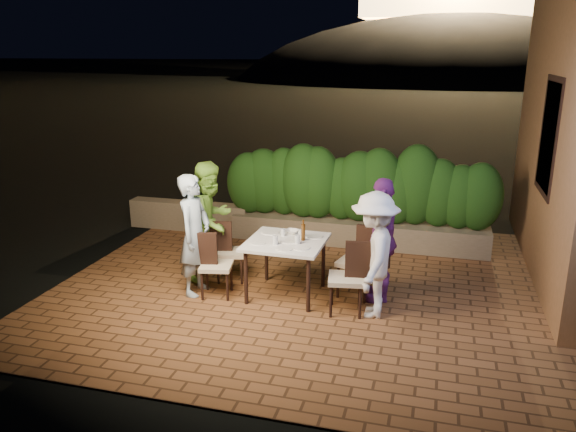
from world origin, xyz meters
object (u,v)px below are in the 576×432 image
at_px(bowl, 292,232).
at_px(parapet_lamp, 195,199).
at_px(chair_left_front, 216,264).
at_px(diner_green, 211,221).
at_px(beer_bottle, 303,230).
at_px(chair_left_back, 231,251).
at_px(chair_right_front, 346,277).
at_px(diner_white, 374,255).
at_px(diner_blue, 195,235).
at_px(diner_purple, 381,239).
at_px(dining_table, 286,268).
at_px(chair_right_back, 357,260).

bearing_deg(bowl, parapet_lamp, 139.61).
bearing_deg(chair_left_front, diner_green, 105.71).
height_order(beer_bottle, chair_left_back, beer_bottle).
bearing_deg(parapet_lamp, chair_right_front, -39.24).
height_order(chair_left_back, chair_right_front, chair_right_front).
height_order(chair_left_front, parapet_lamp, chair_left_front).
relative_size(diner_green, parapet_lamp, 11.85).
distance_m(beer_bottle, chair_left_back, 1.20).
distance_m(beer_bottle, parapet_lamp, 3.34).
xyz_separation_m(chair_left_back, diner_white, (2.02, -0.56, 0.34)).
relative_size(diner_blue, parapet_lamp, 11.41).
bearing_deg(diner_white, chair_right_front, -87.44).
bearing_deg(chair_right_front, diner_purple, -132.75).
height_order(chair_left_front, diner_purple, diner_purple).
xyz_separation_m(beer_bottle, bowl, (-0.21, 0.25, -0.12)).
relative_size(bowl, diner_green, 0.11).
bearing_deg(dining_table, diner_blue, -168.85).
distance_m(bowl, chair_left_front, 1.09).
xyz_separation_m(chair_right_front, diner_blue, (-2.00, 0.06, 0.34)).
xyz_separation_m(dining_table, parapet_lamp, (-2.29, 2.26, 0.20)).
height_order(bowl, diner_blue, diner_blue).
height_order(chair_left_front, diner_blue, diner_blue).
bearing_deg(chair_left_back, bowl, -11.48).
bearing_deg(diner_white, chair_left_back, -107.02).
bearing_deg(beer_bottle, diner_green, 169.32).
bearing_deg(chair_left_front, chair_right_front, -13.04).
height_order(diner_green, diner_white, diner_green).
bearing_deg(dining_table, diner_purple, 10.98).
distance_m(dining_table, beer_bottle, 0.56).
bearing_deg(chair_right_back, beer_bottle, 27.15).
xyz_separation_m(chair_left_back, parapet_lamp, (-1.42, 1.97, 0.15)).
distance_m(diner_green, parapet_lamp, 2.26).
bearing_deg(chair_left_front, chair_right_back, 3.55).
distance_m(beer_bottle, diner_purple, 1.00).
xyz_separation_m(beer_bottle, chair_right_front, (0.63, -0.36, -0.43)).
relative_size(chair_left_front, chair_left_back, 1.01).
xyz_separation_m(beer_bottle, chair_left_back, (-1.08, 0.23, -0.46)).
bearing_deg(bowl, diner_purple, -4.13).
bearing_deg(diner_white, parapet_lamp, -127.75).
bearing_deg(chair_left_back, diner_green, 161.17).
height_order(chair_left_back, diner_white, diner_white).
relative_size(chair_right_back, diner_white, 0.64).
height_order(dining_table, beer_bottle, beer_bottle).
bearing_deg(diner_purple, diner_blue, -92.41).
bearing_deg(diner_purple, parapet_lamp, -133.77).
height_order(diner_white, diner_purple, diner_purple).
xyz_separation_m(chair_left_back, chair_right_back, (1.76, -0.07, 0.06)).
height_order(chair_right_front, diner_green, diner_green).
xyz_separation_m(chair_left_back, diner_blue, (-0.29, -0.52, 0.38)).
distance_m(dining_table, diner_white, 1.25).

